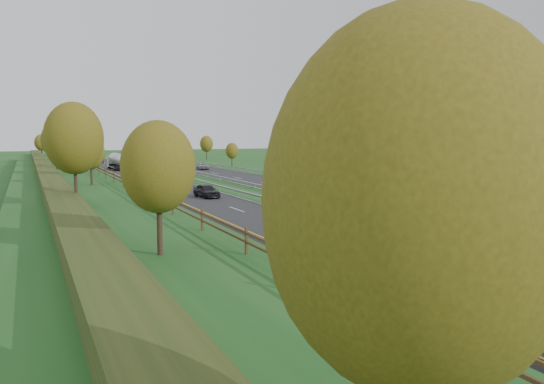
{
  "coord_description": "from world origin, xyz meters",
  "views": [
    {
      "loc": [
        -17.17,
        -12.9,
        7.25
      ],
      "look_at": [
        2.61,
        29.78,
        2.2
      ],
      "focal_mm": 35.0,
      "sensor_mm": 36.0,
      "label": 1
    }
  ],
  "objects": [
    {
      "name": "embankment_left",
      "position": [
        -13.0,
        60.0,
        1.0
      ],
      "size": [
        12.0,
        200.0,
        2.0
      ],
      "primitive_type": "cube",
      "color": "#1B4B1A",
      "rests_on": "ground"
    },
    {
      "name": "car_oncoming",
      "position": [
        16.44,
        94.83,
        0.71
      ],
      "size": [
        2.7,
        5.04,
        1.35
      ],
      "primitive_type": "imported",
      "rotation": [
        0.0,
        0.0,
        3.04
      ],
      "color": "#97979C",
      "rests_on": "far_carriageway"
    },
    {
      "name": "road_tanker",
      "position": [
        0.05,
        102.63,
        1.86
      ],
      "size": [
        2.4,
        11.22,
        3.46
      ],
      "color": "silver",
      "rests_on": "near_carriageway"
    },
    {
      "name": "car_small_far",
      "position": [
        -0.23,
        133.23,
        0.84
      ],
      "size": [
        2.82,
        5.72,
        1.6
      ],
      "primitive_type": "imported",
      "rotation": [
        0.0,
        0.0,
        0.11
      ],
      "color": "#121739",
      "rests_on": "near_carriageway"
    },
    {
      "name": "hard_shoulder",
      "position": [
        -3.75,
        60.0,
        0.02
      ],
      "size": [
        3.0,
        200.0,
        0.04
      ],
      "primitive_type": "cube",
      "color": "black",
      "rests_on": "ground"
    },
    {
      "name": "trees_far",
      "position": [
        29.8,
        89.21,
        4.25
      ],
      "size": [
        8.45,
        118.6,
        7.12
      ],
      "color": "#2D2116",
      "rests_on": "ground"
    },
    {
      "name": "hedge_left",
      "position": [
        -15.0,
        60.0,
        2.55
      ],
      "size": [
        2.2,
        180.0,
        1.1
      ],
      "primitive_type": "cube",
      "color": "#293A17",
      "rests_on": "embankment_left"
    },
    {
      "name": "far_carriageway",
      "position": [
        16.5,
        60.0,
        0.02
      ],
      "size": [
        10.5,
        200.0,
        0.04
      ],
      "primitive_type": "cube",
      "color": "black",
      "rests_on": "ground"
    },
    {
      "name": "median_barrier_far",
      "position": [
        10.8,
        60.0,
        0.61
      ],
      "size": [
        0.32,
        200.0,
        0.71
      ],
      "color": "gray",
      "rests_on": "ground"
    },
    {
      "name": "fence_left",
      "position": [
        -8.5,
        59.59,
        2.73
      ],
      "size": [
        0.12,
        189.06,
        1.2
      ],
      "color": "#422B19",
      "rests_on": "embankment_left"
    },
    {
      "name": "ground",
      "position": [
        8.0,
        55.0,
        0.0
      ],
      "size": [
        400.0,
        400.0,
        0.0
      ],
      "primitive_type": "plane",
      "color": "#1B4B1A",
      "rests_on": "ground"
    },
    {
      "name": "near_carriageway",
      "position": [
        0.0,
        60.0,
        0.02
      ],
      "size": [
        10.5,
        200.0,
        0.04
      ],
      "primitive_type": "cube",
      "color": "black",
      "rests_on": "ground"
    },
    {
      "name": "outer_barrier_far",
      "position": [
        22.3,
        60.0,
        0.62
      ],
      "size": [
        0.32,
        200.0,
        0.71
      ],
      "color": "gray",
      "rests_on": "ground"
    },
    {
      "name": "median_barrier_near",
      "position": [
        5.7,
        60.0,
        0.61
      ],
      "size": [
        0.32,
        200.0,
        0.71
      ],
      "color": "gray",
      "rests_on": "ground"
    },
    {
      "name": "lane_markings",
      "position": [
        6.4,
        59.88,
        0.05
      ],
      "size": [
        26.75,
        200.0,
        0.01
      ],
      "color": "silver",
      "rests_on": "near_carriageway"
    },
    {
      "name": "car_dark_near",
      "position": [
        1.68,
        45.93,
        0.83
      ],
      "size": [
        2.28,
        4.79,
        1.58
      ],
      "primitive_type": "imported",
      "rotation": [
        0.0,
        0.0,
        0.09
      ],
      "color": "black",
      "rests_on": "near_carriageway"
    },
    {
      "name": "trees_left",
      "position": [
        -12.64,
        56.63,
        6.37
      ],
      "size": [
        6.64,
        164.3,
        7.66
      ],
      "color": "#2D2116",
      "rests_on": "embankment_left"
    },
    {
      "name": "car_silver_mid",
      "position": [
        -1.35,
        70.5,
        0.85
      ],
      "size": [
        2.13,
        5.06,
        1.62
      ],
      "primitive_type": "imported",
      "rotation": [
        0.0,
        0.0,
        0.08
      ],
      "color": "#999A9D",
      "rests_on": "near_carriageway"
    }
  ]
}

